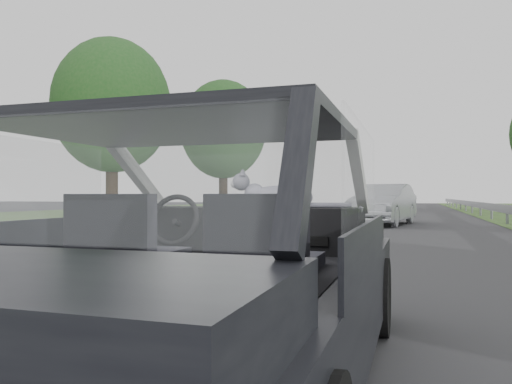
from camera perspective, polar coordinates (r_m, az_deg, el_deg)
The scene contains 10 objects.
ground at distance 3.07m, azimuth -5.22°, elevation -21.06°, with size 140.00×140.00×0.00m, color #323236.
subject_car at distance 2.89m, azimuth -5.21°, elevation -7.48°, with size 1.80×4.00×1.45m, color black.
dashboard at distance 3.46m, azimuth -1.17°, elevation -4.23°, with size 1.58×0.45×0.30m, color black.
driver_seat at distance 2.81m, azimuth -15.12°, elevation -4.51°, with size 0.50×0.72×0.42m, color black.
passenger_seat at distance 2.47m, azimuth 0.76°, elevation -5.09°, with size 0.50×0.72×0.42m, color black.
steering_wheel at distance 3.34m, azimuth -9.34°, elevation -3.16°, with size 0.36×0.36×0.04m, color black.
cat at distance 3.34m, azimuth 2.70°, elevation -0.35°, with size 0.57×0.18×0.26m, color slate.
other_car at distance 19.01m, azimuth 14.34°, elevation -1.37°, with size 1.81×4.58×1.51m, color silver.
tree_5 at distance 22.38m, azimuth -16.14°, elevation 6.61°, with size 5.02×5.02×7.60m, color #1C481B, non-canonical shape.
tree_6 at distance 29.51m, azimuth -3.76°, elevation 4.95°, with size 5.05×5.05×7.65m, color #1C481B, non-canonical shape.
Camera 1 is at (1.12, -2.64, 1.08)m, focal length 35.00 mm.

